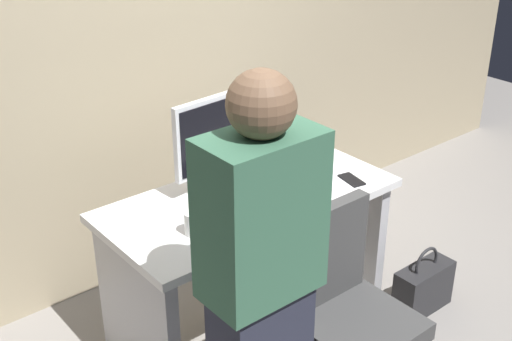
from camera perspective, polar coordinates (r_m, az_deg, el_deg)
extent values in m
plane|color=gray|center=(3.57, -0.52, -12.80)|extent=(9.00, 9.00, 0.00)
cube|color=tan|center=(3.55, -9.43, 13.73)|extent=(6.40, 0.10, 3.00)
cube|color=white|center=(3.16, -0.58, -2.46)|extent=(1.38, 0.68, 0.04)
cube|color=#B2B2B7|center=(3.08, -9.97, -12.17)|extent=(0.06, 0.60, 0.71)
cube|color=#B2B2B7|center=(3.72, 7.07, -4.55)|extent=(0.06, 0.60, 0.71)
cube|color=#3F3F3F|center=(2.85, 8.60, -12.89)|extent=(0.44, 0.44, 0.08)
cube|color=#3F3F3F|center=(2.80, 6.09, -6.93)|extent=(0.40, 0.06, 0.44)
cube|color=#38664C|center=(2.20, 0.42, -3.93)|extent=(0.40, 0.24, 0.58)
sphere|color=brown|center=(2.03, 0.46, 5.62)|extent=(0.22, 0.22, 0.22)
cube|color=silver|center=(3.26, -2.86, -0.97)|extent=(0.21, 0.16, 0.02)
cube|color=silver|center=(3.24, -2.88, -0.22)|extent=(0.04, 0.03, 0.08)
cube|color=silver|center=(3.15, -2.97, 3.37)|extent=(0.54, 0.07, 0.36)
cube|color=black|center=(3.14, -2.80, 3.28)|extent=(0.50, 0.05, 0.32)
cube|color=#262626|center=(3.04, -1.19, -3.06)|extent=(0.44, 0.15, 0.02)
ellipsoid|color=white|center=(3.21, 2.33, -1.23)|extent=(0.06, 0.10, 0.03)
cylinder|color=white|center=(2.84, -5.29, -4.46)|extent=(0.08, 0.08, 0.10)
cube|color=#594C72|center=(3.42, 3.96, 0.46)|extent=(0.21, 0.19, 0.03)
cube|color=#3359A5|center=(3.39, 4.23, 0.84)|extent=(0.18, 0.14, 0.03)
cube|color=beige|center=(3.38, 4.02, 1.23)|extent=(0.19, 0.19, 0.02)
cube|color=#338C59|center=(3.36, 4.00, 1.56)|extent=(0.22, 0.15, 0.02)
cube|color=black|center=(3.32, 8.08, -0.78)|extent=(0.10, 0.15, 0.01)
cube|color=#262628|center=(3.69, 13.93, -9.63)|extent=(0.34, 0.14, 0.26)
torus|color=#262628|center=(3.60, 14.21, -7.56)|extent=(0.18, 0.02, 0.18)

